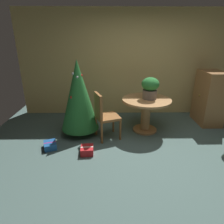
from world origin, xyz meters
The scene contains 9 objects.
ground_plane centered at (0.00, 0.00, 0.00)m, with size 6.60×6.60×0.00m, color #4C6660.
back_wall_panel centered at (0.00, 2.20, 1.30)m, with size 6.00×0.10×2.60m, color tan.
round_dining_table centered at (0.04, 1.06, 0.51)m, with size 1.03×1.03×0.73m.
flower_vase centered at (0.10, 1.10, 0.98)m, with size 0.36×0.36×0.45m.
wooden_chair_left centered at (-0.86, 0.74, 0.53)m, with size 0.55×0.55×0.95m.
holiday_tree centered at (-1.37, 0.95, 0.85)m, with size 0.78×0.78×1.56m.
gift_box_red centered at (-1.15, 0.16, 0.07)m, with size 0.24×0.26×0.13m.
gift_box_blue centered at (-1.86, 0.35, 0.06)m, with size 0.30×0.33×0.12m.
wooden_cabinet centered at (1.60, 1.50, 0.62)m, with size 0.50×0.75×1.23m.
Camera 1 is at (-0.75, -2.83, 1.95)m, focal length 31.17 mm.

